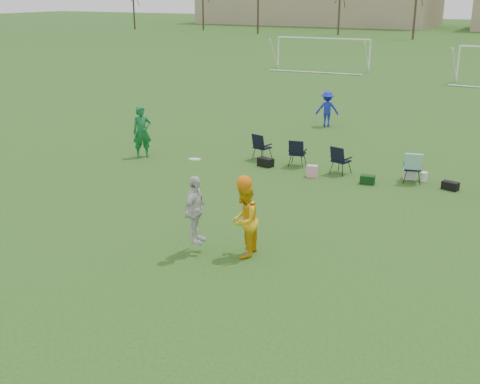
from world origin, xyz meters
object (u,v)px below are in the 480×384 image
Objects in this scene: center_contest at (226,215)px; goal_left at (323,45)px; fielder_green_near at (142,132)px; fielder_blue at (327,109)px.

center_contest is 0.32× the size of goal_left.
fielder_blue is (4.13, 8.32, -0.15)m from fielder_green_near.
fielder_green_near is 9.34m from center_contest.
goal_left reaches higher than center_contest.
goal_left reaches higher than fielder_green_near.
fielder_green_near is 27.71m from goal_left.
fielder_green_near is 9.29m from fielder_blue.
fielder_green_near is at bearing 38.82° from fielder_blue.
center_contest reaches higher than fielder_green_near.
goal_left reaches higher than fielder_blue.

